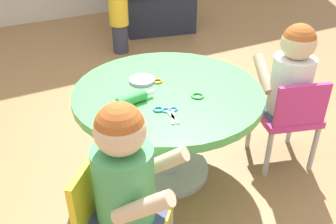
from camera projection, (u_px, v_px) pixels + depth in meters
The scene contains 13 objects.
ground_plane at pixel (168, 171), 2.06m from camera, with size 10.00×10.00×0.00m, color #9E7247.
craft_table at pixel (168, 110), 1.86m from camera, with size 0.92×0.92×0.51m.
child_chair_left at pixel (118, 217), 1.38m from camera, with size 0.42×0.42×0.54m.
seated_child_left at pixel (125, 171), 1.26m from camera, with size 0.44×0.43×0.51m.
child_chair_right at pixel (288, 115), 1.98m from camera, with size 0.37×0.37×0.54m.
seated_child_right at pixel (292, 73), 1.89m from camera, with size 0.36×0.41×0.51m.
toddler_standing at pixel (119, 14), 3.31m from camera, with size 0.17×0.17×0.67m.
rolling_pin at pixel (132, 99), 1.67m from camera, with size 0.23×0.07×0.05m.
craft_scissors at pixel (171, 113), 1.61m from camera, with size 0.09×0.14×0.01m.
playdough_blob_0 at pixel (142, 80), 1.86m from camera, with size 0.13×0.13×0.02m, color #CC99E5.
cookie_cutter_0 at pixel (158, 109), 1.63m from camera, with size 0.05×0.05×0.01m, color #3F99D8.
cookie_cutter_1 at pixel (158, 81), 1.86m from camera, with size 0.05×0.05×0.01m, color orange.
cookie_cutter_2 at pixel (198, 96), 1.73m from camera, with size 0.06×0.06×0.01m, color #4CB259.
Camera 1 is at (-0.74, -1.40, 1.36)m, focal length 40.23 mm.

